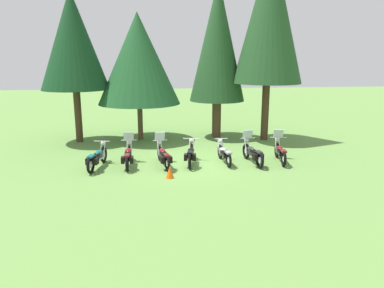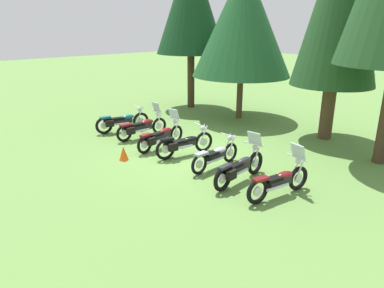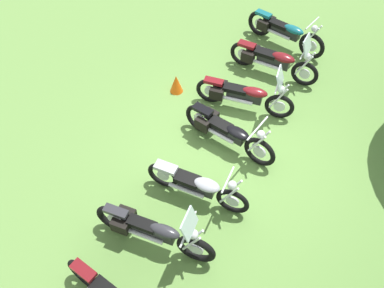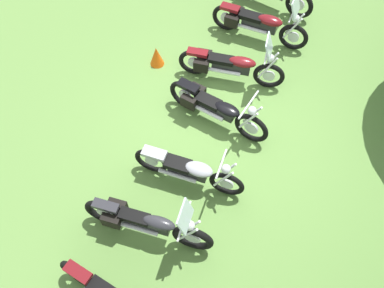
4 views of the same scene
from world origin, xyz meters
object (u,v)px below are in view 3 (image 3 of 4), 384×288
Objects in this scene: motorcycle_2 at (243,94)px; motorcycle_3 at (227,131)px; motorcycle_5 at (152,231)px; motorcycle_0 at (284,31)px; motorcycle_1 at (273,59)px; traffic_cone at (176,84)px; motorcycle_4 at (197,186)px.

motorcycle_2 is 1.03× the size of motorcycle_3.
motorcycle_5 is at bearing -100.21° from motorcycle_2.
motorcycle_0 is 2.77m from motorcycle_2.
motorcycle_5 reaches higher than motorcycle_1.
motorcycle_1 is at bearing 132.05° from traffic_cone.
motorcycle_2 is 4.81× the size of traffic_cone.
motorcycle_0 reaches higher than traffic_cone.
traffic_cone is at bearing -107.86° from motorcycle_0.
motorcycle_1 is at bearing 74.72° from motorcycle_2.
motorcycle_4 is 3.12m from traffic_cone.
motorcycle_0 is at bearing 101.09° from motorcycle_3.
motorcycle_4 is at bearing -76.43° from motorcycle_0.
motorcycle_3 reaches higher than traffic_cone.
motorcycle_1 reaches higher than motorcycle_3.
motorcycle_3 is at bearing -90.13° from motorcycle_1.
motorcycle_1 is 1.01× the size of motorcycle_2.
motorcycle_1 is 1.50m from motorcycle_2.
motorcycle_0 reaches higher than motorcycle_4.
motorcycle_2 reaches higher than traffic_cone.
motorcycle_0 is 1.03× the size of motorcycle_3.
motorcycle_5 is (2.71, -0.22, 0.01)m from motorcycle_3.
traffic_cone is at bearing 159.99° from motorcycle_3.
motorcycle_5 reaches higher than motorcycle_4.
motorcycle_1 reaches higher than traffic_cone.
traffic_cone is (-1.02, -1.78, -0.21)m from motorcycle_3.
motorcycle_0 is 4.81× the size of traffic_cone.
motorcycle_3 is (1.19, 0.12, -0.01)m from motorcycle_2.
motorcycle_0 is at bearing 80.65° from motorcycle_2.
motorcycle_1 is 4.85× the size of traffic_cone.
motorcycle_1 reaches higher than motorcycle_2.
motorcycle_1 reaches higher than motorcycle_0.
motorcycle_4 is at bearing -95.09° from motorcycle_2.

